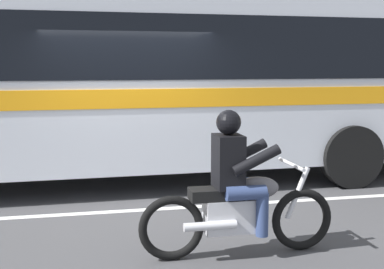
{
  "coord_description": "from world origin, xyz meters",
  "views": [
    {
      "loc": [
        -0.68,
        -7.54,
        2.03
      ],
      "look_at": [
        0.86,
        -0.41,
        1.02
      ],
      "focal_mm": 47.86,
      "sensor_mm": 36.0,
      "label": 1
    }
  ],
  "objects": [
    {
      "name": "ground_plane",
      "position": [
        0.0,
        0.0,
        0.0
      ],
      "size": [
        60.0,
        60.0,
        0.0
      ],
      "primitive_type": "plane",
      "color": "#3D3D3F"
    },
    {
      "name": "sidewalk_curb",
      "position": [
        0.0,
        5.1,
        0.07
      ],
      "size": [
        28.0,
        3.8,
        0.15
      ],
      "primitive_type": "cube",
      "color": "gray",
      "rests_on": "ground_plane"
    },
    {
      "name": "lane_center_stripe",
      "position": [
        0.0,
        -0.6,
        0.0
      ],
      "size": [
        26.6,
        0.14,
        0.01
      ],
      "primitive_type": "cube",
      "color": "silver",
      "rests_on": "ground_plane"
    },
    {
      "name": "transit_bus",
      "position": [
        0.15,
        1.19,
        1.88
      ],
      "size": [
        12.77,
        2.84,
        3.22
      ],
      "color": "silver",
      "rests_on": "ground_plane"
    },
    {
      "name": "motorcycle_with_rider",
      "position": [
        0.9,
        -2.5,
        0.66
      ],
      "size": [
        2.14,
        0.64,
        1.56
      ],
      "color": "black",
      "rests_on": "ground_plane"
    }
  ]
}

